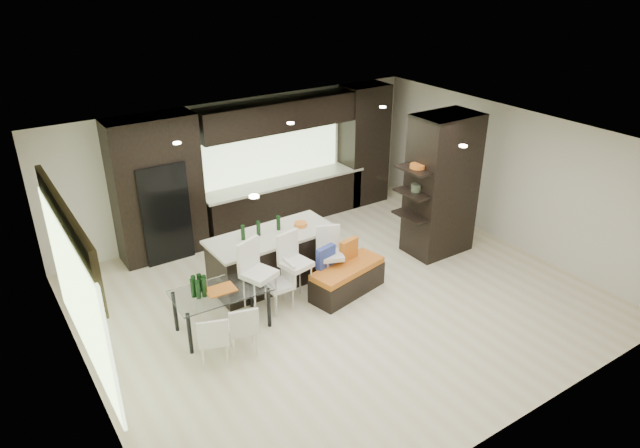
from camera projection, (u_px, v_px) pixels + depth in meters
ground at (340, 298)px, 9.64m from camera, size 8.00×8.00×0.00m
back_wall at (242, 164)px, 11.69m from camera, size 8.00×0.02×2.70m
left_wall at (78, 304)px, 7.06m from camera, size 0.02×7.00×2.70m
right_wall at (509, 177)px, 11.05m from camera, size 0.02×7.00×2.70m
ceiling at (342, 145)px, 8.47m from camera, size 8.00×7.00×0.02m
window_left at (78, 295)px, 7.23m from camera, size 0.04×3.20×1.90m
window_back at (268, 151)px, 11.87m from camera, size 3.40×0.04×1.20m
stone_accent at (67, 231)px, 6.86m from camera, size 0.08×3.00×0.80m
ceiling_spots at (333, 142)px, 8.67m from camera, size 4.00×3.00×0.02m
back_cabinetry at (271, 164)px, 11.69m from camera, size 6.80×0.68×2.70m
refrigerator at (161, 209)px, 10.63m from camera, size 0.90×0.68×1.90m
partition_column at (442, 185)px, 10.65m from camera, size 1.20×0.80×2.70m
kitchen_island at (273, 258)px, 9.94m from camera, size 2.24×1.00×0.93m
stool_left at (260, 287)px, 8.97m from camera, size 0.59×0.59×1.04m
stool_mid at (296, 276)px, 9.33m from camera, size 0.52×0.52×0.99m
stool_right at (330, 266)px, 9.69m from camera, size 0.53×0.53×0.92m
bench at (347, 279)px, 9.68m from camera, size 1.45×0.80×0.53m
floor_vase at (422, 220)px, 10.91m from camera, size 0.51×0.51×1.31m
dining_table at (222, 309)px, 8.72m from camera, size 1.46×0.86×0.69m
chair_near at (242, 330)px, 8.18m from camera, size 0.52×0.52×0.77m
chair_far at (214, 340)px, 7.96m from camera, size 0.54×0.54×0.77m
chair_end at (279, 288)px, 9.21m from camera, size 0.42×0.42×0.76m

